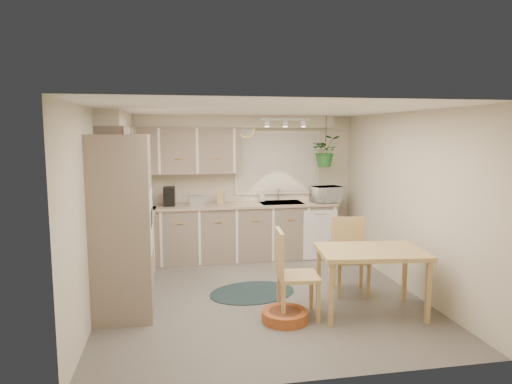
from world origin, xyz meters
The scene contains 35 objects.
floor centered at (0.00, 0.00, 0.00)m, with size 4.20×4.20×0.00m, color #69625C.
ceiling centered at (0.00, 0.00, 2.40)m, with size 4.20×4.20×0.00m, color white.
wall_back centered at (0.00, 2.10, 1.20)m, with size 4.00×0.04×2.40m, color beige.
wall_front centered at (0.00, -2.10, 1.20)m, with size 4.00×0.04×2.40m, color beige.
wall_left centered at (-2.00, 0.00, 1.20)m, with size 0.04×4.20×2.40m, color beige.
wall_right centered at (2.00, 0.00, 1.20)m, with size 0.04×4.20×2.40m, color beige.
base_cab_left centered at (-1.70, 0.88, 0.45)m, with size 0.60×1.85×0.90m, color gray.
base_cab_back centered at (-0.20, 1.80, 0.45)m, with size 3.60×0.60×0.90m, color gray.
counter_left centered at (-1.69, 0.88, 0.92)m, with size 0.64×1.89×0.04m, color tan.
counter_back centered at (-0.20, 1.79, 0.92)m, with size 3.64×0.64×0.04m, color tan.
oven_stack centered at (-1.68, -0.38, 1.05)m, with size 0.65×0.65×2.10m, color gray.
wall_oven_face centered at (-1.35, -0.38, 1.05)m, with size 0.02×0.56×0.58m, color silver.
upper_cab_left centered at (-1.82, 1.00, 1.83)m, with size 0.35×2.00×0.75m, color gray.
upper_cab_back centered at (-1.00, 1.93, 1.83)m, with size 2.00×0.35×0.75m, color gray.
soffit_left centered at (-1.85, 1.00, 2.30)m, with size 0.30×2.00×0.20m, color beige.
soffit_back centered at (-0.20, 1.95, 2.30)m, with size 3.60×0.30×0.20m, color beige.
cooktop centered at (-1.68, 0.30, 0.94)m, with size 0.52×0.58×0.02m, color silver.
range_hood centered at (-1.70, 0.30, 1.40)m, with size 0.40×0.60×0.14m, color silver.
window_blinds centered at (0.70, 2.07, 1.60)m, with size 1.40×0.02×1.00m, color silver.
window_frame centered at (0.70, 2.08, 1.60)m, with size 1.50×0.02×1.10m, color silver.
sink centered at (0.70, 1.80, 0.90)m, with size 0.70×0.48×0.10m, color #9A9DA2.
dishwasher_front centered at (1.30, 1.49, 0.42)m, with size 0.58×0.01×0.83m, color silver.
track_light_bar centered at (0.70, 1.55, 2.33)m, with size 0.80×0.04×0.04m, color silver.
wall_clock centered at (0.15, 2.07, 2.18)m, with size 0.30×0.30×0.03m, color #EDD053.
dining_table centered at (1.17, -0.77, 0.38)m, with size 1.22×0.81×0.77m, color tan.
chair_left centered at (0.30, -0.73, 0.51)m, with size 0.48×0.48×1.02m, color tan.
chair_back centered at (1.19, -0.10, 0.49)m, with size 0.46×0.46×0.99m, color tan.
braided_rug centered at (-0.09, 0.13, 0.01)m, with size 1.17×0.87×0.01m, color black.
pet_bed centered at (0.12, -0.84, 0.06)m, with size 0.52×0.52×0.12m, color #B16023.
microwave centered at (1.47, 1.70, 1.11)m, with size 0.49×0.27×0.33m, color silver.
soap_bottle centered at (0.39, 1.95, 0.98)m, with size 0.08×0.17×0.08m, color silver.
hanging_plant centered at (1.44, 1.70, 1.75)m, with size 0.47×0.52×0.41m, color #276327.
coffee_maker centered at (-1.16, 1.80, 1.09)m, with size 0.17×0.21×0.31m, color black.
toaster centered at (-0.72, 1.82, 1.02)m, with size 0.25×0.14×0.15m, color #9A9DA2.
knife_block centered at (-0.32, 1.85, 1.06)m, with size 0.10×0.10×0.23m, color tan.
Camera 1 is at (-1.09, -5.63, 2.13)m, focal length 32.00 mm.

